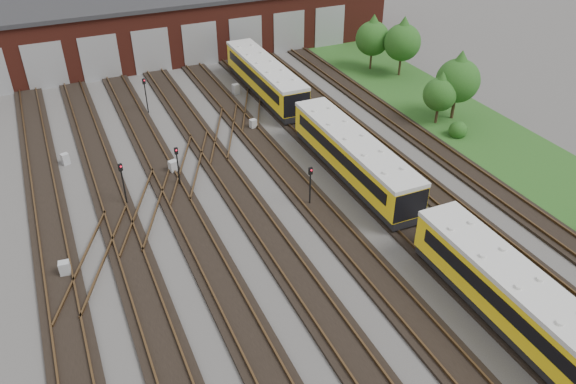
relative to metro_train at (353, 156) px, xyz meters
name	(u,v)px	position (x,y,z in m)	size (l,w,h in m)	color
ground	(329,267)	(-6.00, -7.90, -1.80)	(120.00, 120.00, 0.00)	#403E3C
track_network	(322,261)	(-6.17, -7.32, -1.70)	(30.40, 70.00, 0.33)	black
maintenance_shed	(156,23)	(-6.01, 32.07, 1.40)	(51.00, 12.50, 6.35)	#571F15
grass_verge	(477,131)	(13.00, 2.10, -1.78)	(8.00, 55.00, 0.05)	#224D19
metro_train	(353,156)	(0.00, 0.00, 0.00)	(2.62, 45.94, 2.88)	black
signal_mast_0	(177,162)	(-11.36, 4.00, 0.11)	(0.24, 0.23, 3.00)	black
signal_mast_1	(123,179)	(-15.17, 3.14, 0.19)	(0.28, 0.27, 3.11)	black
signal_mast_2	(145,91)	(-10.72, 16.77, 0.20)	(0.28, 0.26, 3.15)	black
signal_mast_3	(310,181)	(-4.23, -1.85, 0.04)	(0.26, 0.24, 2.86)	black
relay_cabinet_0	(65,269)	(-19.59, -2.49, -1.33)	(0.57, 0.48, 0.96)	#AEB1B4
relay_cabinet_1	(65,159)	(-18.23, 10.39, -1.37)	(0.52, 0.43, 0.87)	#AEB1B4
relay_cabinet_2	(173,167)	(-11.30, 5.90, -1.32)	(0.58, 0.49, 0.97)	#AEB1B4
relay_cabinet_3	(236,89)	(-2.38, 17.43, -1.31)	(0.59, 0.49, 0.98)	#AEB1B4
relay_cabinet_4	(253,124)	(-3.55, 10.02, -1.37)	(0.52, 0.44, 0.87)	#AEB1B4
tree_0	(373,34)	(12.43, 17.83, 1.81)	(3.39, 3.39, 5.62)	#382719
tree_1	(459,76)	(12.64, 4.93, 2.04)	(3.61, 3.61, 5.99)	#382719
tree_2	(403,38)	(14.15, 15.16, 1.99)	(3.57, 3.57, 5.91)	#382719
tree_3	(440,91)	(10.82, 4.73, 1.12)	(2.75, 2.75, 4.56)	#382719
bush_1	(458,128)	(10.94, 2.07, -1.07)	(1.47, 1.47, 1.47)	#1A4C15
bush_2	(350,32)	(15.33, 27.10, -0.93)	(1.74, 1.74, 1.74)	#1A4C15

